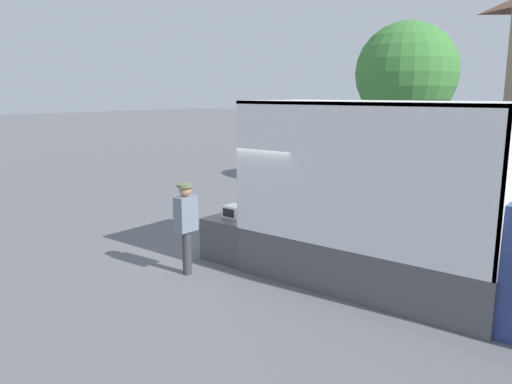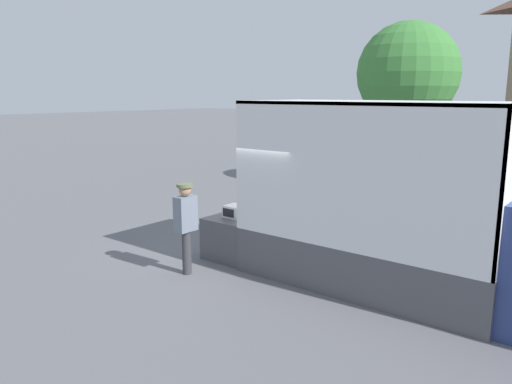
{
  "view_description": "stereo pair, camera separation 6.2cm",
  "coord_description": "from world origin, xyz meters",
  "px_view_note": "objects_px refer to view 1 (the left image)",
  "views": [
    {
      "loc": [
        6.27,
        -8.44,
        3.53
      ],
      "look_at": [
        -0.26,
        -0.2,
        1.45
      ],
      "focal_mm": 35.0,
      "sensor_mm": 36.0,
      "label": 1
    },
    {
      "loc": [
        6.32,
        -8.4,
        3.53
      ],
      "look_at": [
        -0.26,
        -0.2,
        1.45
      ],
      "focal_mm": 35.0,
      "sensor_mm": 36.0,
      "label": 2
    }
  ],
  "objects_px": {
    "microwave": "(236,211)",
    "worker_person": "(186,219)",
    "street_tree": "(406,74)",
    "portable_generator": "(270,199)",
    "box_truck": "(462,252)"
  },
  "relations": [
    {
      "from": "street_tree",
      "to": "worker_person",
      "type": "bearing_deg",
      "value": -88.65
    },
    {
      "from": "portable_generator",
      "to": "street_tree",
      "type": "height_order",
      "value": "street_tree"
    },
    {
      "from": "box_truck",
      "to": "microwave",
      "type": "height_order",
      "value": "box_truck"
    },
    {
      "from": "portable_generator",
      "to": "worker_person",
      "type": "distance_m",
      "value": 2.48
    },
    {
      "from": "box_truck",
      "to": "microwave",
      "type": "bearing_deg",
      "value": -173.73
    },
    {
      "from": "microwave",
      "to": "street_tree",
      "type": "bearing_deg",
      "value": 92.1
    },
    {
      "from": "microwave",
      "to": "worker_person",
      "type": "height_order",
      "value": "worker_person"
    },
    {
      "from": "box_truck",
      "to": "street_tree",
      "type": "height_order",
      "value": "street_tree"
    },
    {
      "from": "portable_generator",
      "to": "street_tree",
      "type": "distance_m",
      "value": 9.34
    },
    {
      "from": "microwave",
      "to": "street_tree",
      "type": "xyz_separation_m",
      "value": [
        -0.36,
        9.87,
        3.2
      ]
    },
    {
      "from": "box_truck",
      "to": "portable_generator",
      "type": "distance_m",
      "value": 4.5
    },
    {
      "from": "worker_person",
      "to": "box_truck",
      "type": "bearing_deg",
      "value": 22.09
    },
    {
      "from": "portable_generator",
      "to": "worker_person",
      "type": "relative_size",
      "value": 0.36
    },
    {
      "from": "box_truck",
      "to": "worker_person",
      "type": "relative_size",
      "value": 3.91
    },
    {
      "from": "portable_generator",
      "to": "worker_person",
      "type": "height_order",
      "value": "worker_person"
    }
  ]
}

